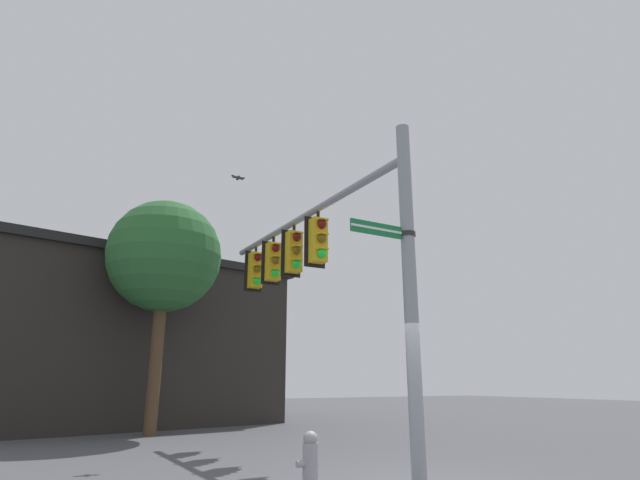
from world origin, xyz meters
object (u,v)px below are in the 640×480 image
traffic_light_mid_outer (273,261)px  street_name_sign (391,232)px  traffic_light_mid_inner (294,252)px  traffic_light_nearest_pole (318,240)px  bird_flying (238,178)px  fire_hydrant (310,459)px  traffic_light_arm_end (256,270)px

traffic_light_mid_outer → street_name_sign: bearing=87.8°
traffic_light_mid_inner → traffic_light_mid_outer: size_ratio=1.00×
traffic_light_nearest_pole → traffic_light_mid_inner: 1.25m
traffic_light_mid_inner → bird_flying: (1.02, -1.63, 2.41)m
bird_flying → fire_hydrant: bearing=85.3°
fire_hydrant → traffic_light_mid_inner: bearing=-111.3°
traffic_light_arm_end → traffic_light_mid_inner: bearing=91.4°
traffic_light_mid_outer → bird_flying: size_ratio=3.35×
traffic_light_arm_end → fire_hydrant: 7.74m
traffic_light_arm_end → street_name_sign: bearing=88.4°
traffic_light_nearest_pole → street_name_sign: bearing=85.0°
traffic_light_mid_inner → bird_flying: 3.09m
traffic_light_mid_outer → traffic_light_mid_inner: bearing=91.4°
traffic_light_mid_inner → bird_flying: bird_flying is taller
traffic_light_nearest_pole → traffic_light_mid_inner: same height
traffic_light_mid_outer → bird_flying: 2.63m
traffic_light_nearest_pole → traffic_light_mid_inner: size_ratio=1.00×
bird_flying → fire_hydrant: 8.64m
street_name_sign → traffic_light_nearest_pole: bearing=-95.0°
traffic_light_mid_inner → traffic_light_mid_outer: (0.03, -1.25, 0.00)m
traffic_light_mid_inner → traffic_light_arm_end: (0.06, -2.50, 0.00)m
traffic_light_mid_inner → traffic_light_nearest_pole: bearing=91.4°
traffic_light_mid_inner → street_name_sign: 4.49m
traffic_light_mid_outer → traffic_light_arm_end: same height
traffic_light_mid_outer → fire_hydrant: 6.77m
traffic_light_mid_outer → street_name_sign: (0.22, 5.68, -0.67)m
traffic_light_nearest_pole → traffic_light_arm_end: 3.75m
traffic_light_mid_inner → traffic_light_arm_end: 2.50m
traffic_light_nearest_pole → traffic_light_mid_outer: bearing=-88.6°
traffic_light_arm_end → bird_flying: bearing=42.1°
traffic_light_mid_outer → traffic_light_nearest_pole: bearing=91.4°
traffic_light_mid_inner → traffic_light_arm_end: bearing=-88.6°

